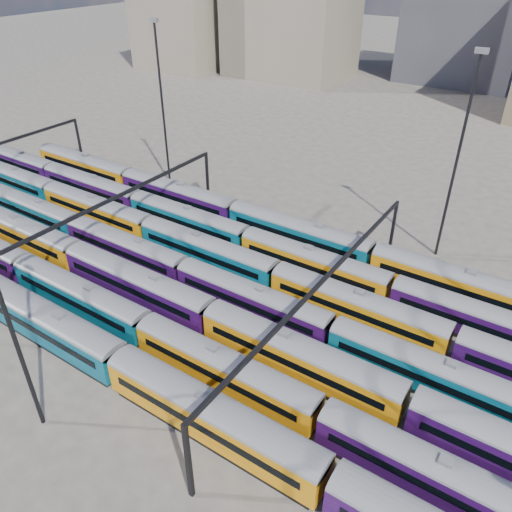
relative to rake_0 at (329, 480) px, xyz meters
The scene contains 12 objects.
ground 24.13m from the rake_0, 141.27° to the left, with size 500.00×500.00×0.00m, color #47413C.
rake_0 is the anchor object (origin of this frame).
rake_1 5.98m from the rake_0, 123.17° to the left, with size 117.37×2.86×4.81m.
rake_2 21.10m from the rake_0, 151.71° to the left, with size 124.84×3.04×5.13m.
rake_3 22.57m from the rake_0, 138.35° to the left, with size 134.61×2.81×4.73m.
rake_4 33.57m from the rake_0, 143.43° to the left, with size 140.60×2.94×4.94m.
rake_5 28.96m from the rake_0, 120.33° to the left, with size 137.47×2.87×4.83m.
rake_6 31.35m from the rake_0, 106.87° to the left, with size 124.92×3.05×5.13m.
gantry_1 41.71m from the rake_0, 158.82° to the left, with size 0.35×40.35×8.03m.
gantry_2 17.81m from the rake_0, 120.13° to the left, with size 0.35×40.35×8.03m.
mast_1 62.19m from the rake_0, 142.78° to the left, with size 1.40×0.50×25.60m.
mast_3 40.75m from the rake_0, 95.43° to the left, with size 1.40×0.50×25.60m.
Camera 1 is at (26.16, -35.59, 35.21)m, focal length 35.00 mm.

